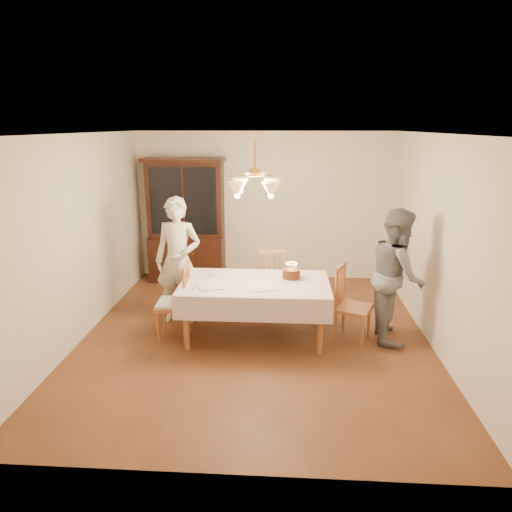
# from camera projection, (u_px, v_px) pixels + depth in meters

# --- Properties ---
(ground) EXTENTS (5.00, 5.00, 0.00)m
(ground) POSITION_uv_depth(u_px,v_px,m) (255.00, 336.00, 6.05)
(ground) COLOR #5D301A
(ground) RESTS_ON ground
(room_shell) EXTENTS (5.00, 5.00, 5.00)m
(room_shell) POSITION_uv_depth(u_px,v_px,m) (255.00, 219.00, 5.61)
(room_shell) COLOR white
(room_shell) RESTS_ON ground
(dining_table) EXTENTS (1.90, 1.10, 0.76)m
(dining_table) POSITION_uv_depth(u_px,v_px,m) (255.00, 288.00, 5.86)
(dining_table) COLOR #9A542C
(dining_table) RESTS_ON ground
(china_hutch) EXTENTS (1.38, 0.54, 2.16)m
(china_hutch) POSITION_uv_depth(u_px,v_px,m) (186.00, 223.00, 8.01)
(china_hutch) COLOR black
(china_hutch) RESTS_ON ground
(chair_far_side) EXTENTS (0.49, 0.47, 1.00)m
(chair_far_side) POSITION_uv_depth(u_px,v_px,m) (271.00, 282.00, 6.79)
(chair_far_side) COLOR #9A542C
(chair_far_side) RESTS_ON ground
(chair_left_end) EXTENTS (0.44, 0.46, 1.00)m
(chair_left_end) POSITION_uv_depth(u_px,v_px,m) (174.00, 305.00, 5.91)
(chair_left_end) COLOR #9A542C
(chair_left_end) RESTS_ON ground
(chair_right_end) EXTENTS (0.56, 0.57, 1.00)m
(chair_right_end) POSITION_uv_depth(u_px,v_px,m) (352.00, 308.00, 5.82)
(chair_right_end) COLOR #9A542C
(chair_right_end) RESTS_ON ground
(elderly_woman) EXTENTS (0.69, 0.50, 1.78)m
(elderly_woman) POSITION_uv_depth(u_px,v_px,m) (178.00, 261.00, 6.31)
(elderly_woman) COLOR beige
(elderly_woman) RESTS_ON ground
(adult_in_grey) EXTENTS (0.69, 0.86, 1.72)m
(adult_in_grey) POSITION_uv_depth(u_px,v_px,m) (396.00, 275.00, 5.81)
(adult_in_grey) COLOR slate
(adult_in_grey) RESTS_ON ground
(birthday_cake) EXTENTS (0.30, 0.30, 0.22)m
(birthday_cake) POSITION_uv_depth(u_px,v_px,m) (291.00, 274.00, 5.94)
(birthday_cake) COLOR white
(birthday_cake) RESTS_ON dining_table
(place_setting_near_left) EXTENTS (0.39, 0.24, 0.02)m
(place_setting_near_left) POSITION_uv_depth(u_px,v_px,m) (209.00, 288.00, 5.62)
(place_setting_near_left) COLOR white
(place_setting_near_left) RESTS_ON dining_table
(place_setting_near_right) EXTENTS (0.40, 0.25, 0.02)m
(place_setting_near_right) POSITION_uv_depth(u_px,v_px,m) (259.00, 289.00, 5.59)
(place_setting_near_right) COLOR white
(place_setting_near_right) RESTS_ON dining_table
(place_setting_far_left) EXTENTS (0.40, 0.25, 0.02)m
(place_setting_far_left) POSITION_uv_depth(u_px,v_px,m) (224.00, 275.00, 6.09)
(place_setting_far_left) COLOR white
(place_setting_far_left) RESTS_ON dining_table
(chandelier) EXTENTS (0.62, 0.62, 0.73)m
(chandelier) POSITION_uv_depth(u_px,v_px,m) (255.00, 187.00, 5.50)
(chandelier) COLOR #BF8C3F
(chandelier) RESTS_ON ground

